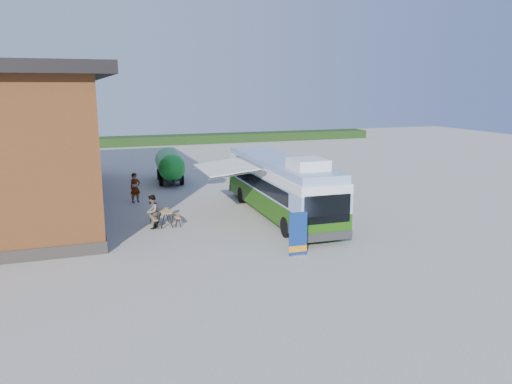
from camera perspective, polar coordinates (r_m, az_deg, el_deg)
name	(u,v)px	position (r m, az deg, el deg)	size (l,w,h in m)	color
ground	(259,237)	(22.15, 0.37, -5.21)	(100.00, 100.00, 0.00)	#BCB7AD
barn	(16,142)	(30.23, -25.78, 5.17)	(9.60, 21.20, 7.50)	brown
hedge	(214,138)	(60.17, -4.80, 6.14)	(40.00, 3.00, 1.00)	#264419
bus	(280,185)	(25.50, 2.75, 0.86)	(2.65, 11.23, 3.43)	#2A6A11
awning	(229,170)	(24.79, -3.06, 2.55)	(2.68, 4.24, 0.51)	white
banner	(298,238)	(19.69, 4.82, -5.26)	(0.77, 0.19, 1.77)	navy
picnic_table	(165,214)	(24.23, -10.38, -2.53)	(1.33, 1.18, 0.75)	tan
person_a	(135,188)	(29.42, -13.64, 0.47)	(0.62, 0.41, 1.71)	#999999
person_b	(152,212)	(23.85, -11.80, -2.23)	(0.78, 0.60, 1.60)	#999999
slurry_tanker	(170,164)	(35.16, -9.85, 3.16)	(2.14, 5.98, 2.21)	green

